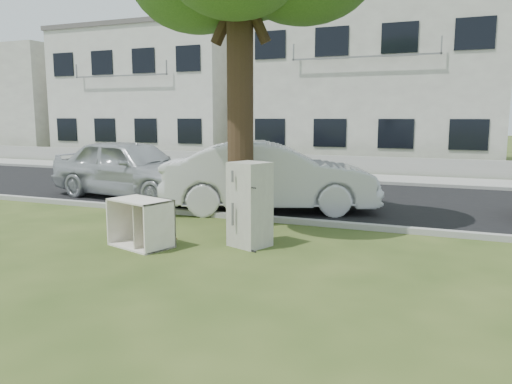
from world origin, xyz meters
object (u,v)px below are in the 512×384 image
at_px(fridge, 250,204).
at_px(cabinet, 141,223).
at_px(car_center, 270,177).
at_px(car_left, 131,168).

distance_m(fridge, cabinet, 1.97).
distance_m(cabinet, car_center, 4.16).
bearing_deg(car_left, car_center, -87.12).
height_order(car_center, car_left, car_center).
height_order(fridge, car_center, car_center).
relative_size(car_center, car_left, 1.04).
height_order(fridge, cabinet, fridge).
bearing_deg(car_left, cabinet, -133.59).
bearing_deg(car_center, cabinet, 145.18).
xyz_separation_m(cabinet, car_left, (-3.46, 4.49, 0.42)).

